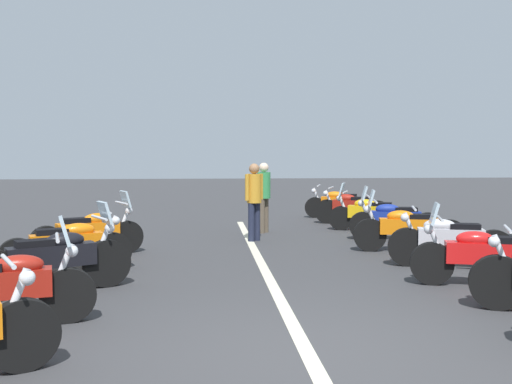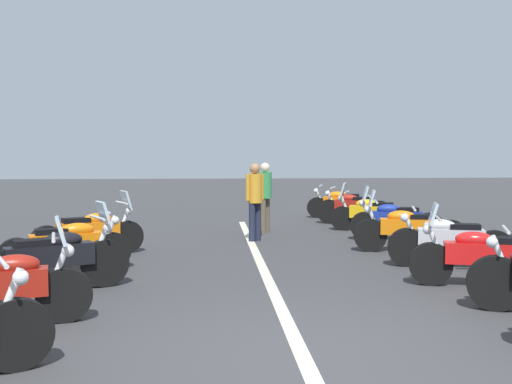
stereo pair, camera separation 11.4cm
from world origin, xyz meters
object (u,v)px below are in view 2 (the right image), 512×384
Objects in this scene: motorcycle_left_row_2 at (52,258)px; bystander_0 at (255,196)px; motorcycle_right_row_2 at (485,255)px; motorcycle_right_row_3 at (449,241)px; motorcycle_left_row_1 at (1,286)px; motorcycle_right_row_4 at (409,228)px; motorcycle_right_row_6 at (372,213)px; motorcycle_right_row_5 at (395,219)px; motorcycle_right_row_8 at (343,203)px; motorcycle_left_row_3 at (67,245)px; motorcycle_right_row_7 at (353,207)px; bystander_1 at (265,192)px; motorcycle_left_row_4 at (90,231)px.

motorcycle_left_row_2 is 5.48m from bystander_0.
motorcycle_right_row_2 reaches higher than motorcycle_right_row_3.
motorcycle_left_row_1 is at bearing -123.08° from motorcycle_left_row_2.
motorcycle_right_row_4 reaches higher than motorcycle_right_row_6.
motorcycle_right_row_5 is 4.34m from motorcycle_right_row_8.
motorcycle_right_row_7 is at bearing 22.39° from motorcycle_left_row_3.
motorcycle_left_row_3 is 7.67m from motorcycle_right_row_6.
motorcycle_right_row_2 is 1.09× the size of motorcycle_right_row_7.
motorcycle_right_row_8 is at bearing -78.84° from motorcycle_right_row_4.
motorcycle_left_row_2 is at bearing 70.31° from motorcycle_left_row_1.
motorcycle_right_row_3 is (1.40, -0.09, -0.00)m from motorcycle_right_row_2.
motorcycle_right_row_2 is 7.37m from motorcycle_right_row_7.
bystander_1 reaches higher than motorcycle_right_row_3.
bystander_1 is (2.98, 2.51, 0.53)m from motorcycle_right_row_4.
motorcycle_right_row_5 is at bearing -75.86° from motorcycle_right_row_2.
bystander_0 is at bearing 111.24° from bystander_1.
motorcycle_left_row_1 is 0.96× the size of motorcycle_right_row_6.
motorcycle_left_row_2 is 2.87m from motorcycle_left_row_4.
motorcycle_right_row_5 is 0.99× the size of motorcycle_right_row_6.
motorcycle_left_row_1 is at bearing 76.53° from motorcycle_right_row_8.
motorcycle_right_row_7 is (8.78, -6.13, 0.00)m from motorcycle_left_row_1.
bystander_0 is at bearing 26.74° from motorcycle_left_row_2.
motorcycle_right_row_3 is 0.99× the size of motorcycle_right_row_5.
bystander_1 reaches higher than motorcycle_left_row_1.
motorcycle_right_row_6 is at bearing 109.12° from motorcycle_right_row_8.
motorcycle_left_row_3 is 4.52m from bystander_0.
bystander_0 is 1.00× the size of bystander_1.
motorcycle_right_row_3 is at bearing -77.01° from motorcycle_right_row_2.
motorcycle_right_row_3 is (-1.61, -6.21, -0.00)m from motorcycle_left_row_4.
motorcycle_right_row_6 is (1.46, 0.10, -0.00)m from motorcycle_right_row_5.
motorcycle_right_row_5 is 0.97× the size of motorcycle_right_row_8.
motorcycle_left_row_4 is at bearing 75.53° from bystander_1.
motorcycle_left_row_3 is at bearing 86.81° from bystander_1.
bystander_1 is (1.30, -0.35, -0.00)m from bystander_0.
bystander_0 is (-4.21, 2.93, 0.55)m from motorcycle_right_row_8.
motorcycle_left_row_2 is 9.39m from motorcycle_right_row_7.
motorcycle_left_row_3 is 6.36m from motorcycle_right_row_2.
motorcycle_left_row_4 is at bearing 24.09° from motorcycle_right_row_5.
motorcycle_left_row_4 is 0.93× the size of motorcycle_right_row_8.
motorcycle_right_row_7 is (5.84, -6.14, 0.02)m from motorcycle_left_row_3.
bystander_0 is at bearing 66.43° from motorcycle_right_row_7.
motorcycle_left_row_2 is at bearing 103.80° from bystander_0.
motorcycle_left_row_2 is 6.24m from motorcycle_right_row_3.
motorcycle_left_row_3 is at bearing 2.51° from motorcycle_right_row_2.
motorcycle_left_row_1 is 8.18m from bystander_1.
motorcycle_right_row_8 is at bearing 28.58° from motorcycle_left_row_3.
motorcycle_right_row_2 is at bearing 111.56° from motorcycle_right_row_6.
motorcycle_left_row_1 is 8.67m from motorcycle_right_row_5.
motorcycle_left_row_3 is 0.94× the size of motorcycle_right_row_2.
motorcycle_right_row_7 is (7.37, 0.03, 0.00)m from motorcycle_right_row_2.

